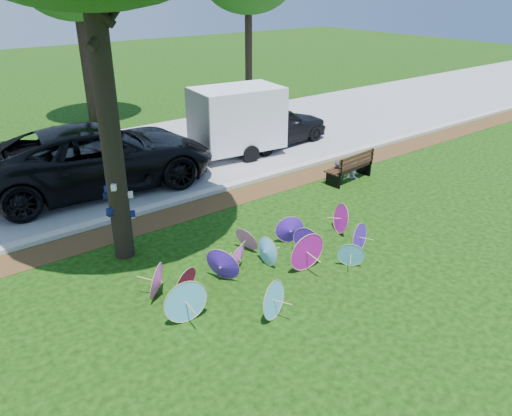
{
  "coord_description": "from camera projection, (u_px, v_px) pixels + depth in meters",
  "views": [
    {
      "loc": [
        -5.96,
        -6.43,
        5.77
      ],
      "look_at": [
        0.5,
        2.0,
        0.9
      ],
      "focal_mm": 35.0,
      "sensor_mm": 36.0,
      "label": 1
    }
  ],
  "objects": [
    {
      "name": "parasol_pile",
      "position": [
        266.0,
        258.0,
        10.61
      ],
      "size": [
        5.62,
        2.87,
        0.91
      ],
      "color": "#4E1EC4",
      "rests_on": "ground"
    },
    {
      "name": "ground",
      "position": [
        295.0,
        285.0,
        10.34
      ],
      "size": [
        90.0,
        90.0,
        0.0
      ],
      "primitive_type": "plane",
      "color": "black",
      "rests_on": "ground"
    },
    {
      "name": "mulch_strip",
      "position": [
        186.0,
        212.0,
        13.58
      ],
      "size": [
        90.0,
        1.0,
        0.01
      ],
      "primitive_type": "cube",
      "color": "#472D16",
      "rests_on": "ground"
    },
    {
      "name": "person_right",
      "position": [
        355.0,
        162.0,
        15.8
      ],
      "size": [
        0.61,
        0.56,
        1.02
      ],
      "primitive_type": "imported",
      "rotation": [
        0.0,
        0.0,
        0.43
      ],
      "color": "#B5B4BE",
      "rests_on": "ground"
    },
    {
      "name": "curb",
      "position": [
        173.0,
        202.0,
        14.06
      ],
      "size": [
        90.0,
        0.3,
        0.12
      ],
      "primitive_type": "cube",
      "color": "#B7B5AD",
      "rests_on": "ground"
    },
    {
      "name": "black_van",
      "position": [
        99.0,
        157.0,
        14.86
      ],
      "size": [
        7.22,
        3.97,
        1.91
      ],
      "primitive_type": "imported",
      "rotation": [
        0.0,
        0.0,
        1.45
      ],
      "color": "black",
      "rests_on": "ground"
    },
    {
      "name": "cargo_trailer",
      "position": [
        237.0,
        118.0,
        17.52
      ],
      "size": [
        3.23,
        2.27,
        2.71
      ],
      "primitive_type": "cube",
      "rotation": [
        0.0,
        0.0,
        -0.13
      ],
      "color": "white",
      "rests_on": "ground"
    },
    {
      "name": "park_bench",
      "position": [
        348.0,
        166.0,
        15.59
      ],
      "size": [
        1.81,
        0.83,
        0.91
      ],
      "primitive_type": null,
      "rotation": [
        0.0,
        0.0,
        0.1
      ],
      "color": "black",
      "rests_on": "ground"
    },
    {
      "name": "person_left",
      "position": [
        340.0,
        162.0,
        15.35
      ],
      "size": [
        0.52,
        0.37,
        1.33
      ],
      "primitive_type": "imported",
      "rotation": [
        0.0,
        0.0,
        0.11
      ],
      "color": "#343547",
      "rests_on": "ground"
    },
    {
      "name": "street",
      "position": [
        114.0,
        164.0,
        17.08
      ],
      "size": [
        90.0,
        8.0,
        0.01
      ],
      "primitive_type": "cube",
      "color": "gray",
      "rests_on": "ground"
    },
    {
      "name": "dark_pickup",
      "position": [
        275.0,
        125.0,
        18.87
      ],
      "size": [
        4.53,
        2.13,
        1.5
      ],
      "primitive_type": "imported",
      "rotation": [
        0.0,
        0.0,
        1.66
      ],
      "color": "black",
      "rests_on": "ground"
    }
  ]
}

